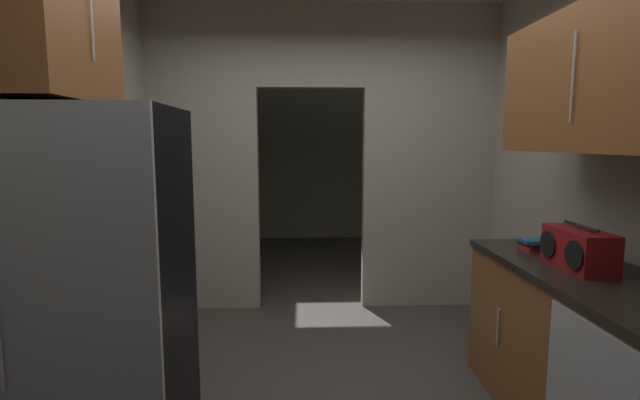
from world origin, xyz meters
TOP-DOWN VIEW (x-y plane):
  - kitchen_partition at (0.03, 1.75)m, footprint 3.17×0.12m
  - adjoining_room_shell at (0.00, 3.86)m, footprint 3.17×3.21m
  - refrigerator at (-1.19, -0.20)m, footprint 0.74×0.72m
  - lower_cabinet_run at (1.26, -0.33)m, footprint 0.64×1.68m
  - upper_cabinet_counterside at (1.26, -0.33)m, footprint 0.36×1.51m
  - boombox at (1.23, -0.23)m, footprint 0.20×0.40m
  - book_stack at (1.20, 0.17)m, footprint 0.13×0.16m

SIDE VIEW (x-z plane):
  - lower_cabinet_run at x=1.26m, z-range 0.00..0.90m
  - refrigerator at x=-1.19m, z-range 0.00..1.72m
  - book_stack at x=1.20m, z-range 0.90..0.97m
  - boombox at x=1.23m, z-range 0.89..1.12m
  - adjoining_room_shell at x=0.00m, z-range 0.00..2.77m
  - kitchen_partition at x=0.03m, z-range 0.11..2.88m
  - upper_cabinet_counterside at x=1.26m, z-range 1.50..2.20m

